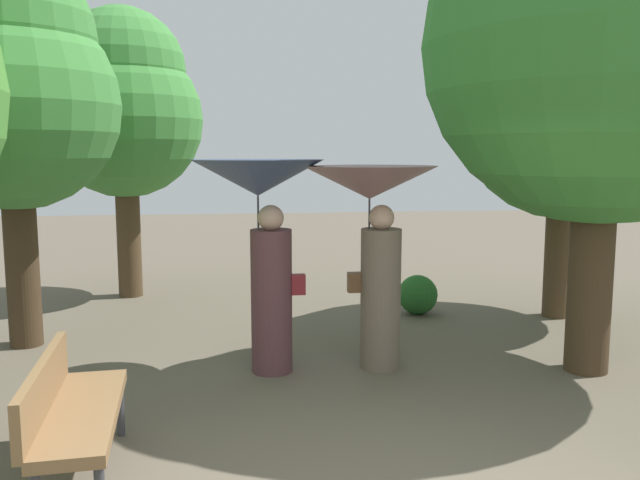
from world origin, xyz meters
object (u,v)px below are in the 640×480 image
object	(u,v)px
person_right	(373,217)
tree_far_back	(124,105)
tree_near_right	(566,97)
person_left	(262,215)
tree_near_left	(11,84)
park_bench	(70,407)
tree_mid_right	(605,15)

from	to	relation	value
person_right	tree_far_back	xyz separation A→B (m)	(-2.96, 3.75, 1.32)
tree_far_back	tree_near_right	bearing A→B (deg)	-19.19
person_left	tree_near_left	world-z (taller)	tree_near_left
person_left	park_bench	size ratio (longest dim) A/B	1.37
person_right	person_left	bearing A→B (deg)	96.66
tree_near_right	tree_mid_right	bearing A→B (deg)	-109.73
tree_near_right	tree_far_back	bearing A→B (deg)	160.81
park_bench	person_left	bearing A→B (deg)	-38.18
person_left	tree_mid_right	distance (m)	3.74
park_bench	tree_near_left	bearing A→B (deg)	16.49
person_right	tree_near_left	size ratio (longest dim) A/B	0.47
tree_near_left	tree_near_right	size ratio (longest dim) A/B	0.98
tree_mid_right	tree_far_back	xyz separation A→B (m)	(-5.07, 4.14, -0.59)
person_left	person_right	world-z (taller)	person_left
tree_far_back	person_right	bearing A→B (deg)	-51.77
person_left	tree_near_right	size ratio (longest dim) A/B	0.48
tree_mid_right	person_right	bearing A→B (deg)	169.65
person_left	tree_far_back	bearing A→B (deg)	34.19
person_left	tree_near_left	bearing A→B (deg)	72.63
person_right	park_bench	distance (m)	3.36
person_left	park_bench	world-z (taller)	person_left
person_right	park_bench	xyz separation A→B (m)	(-2.46, -2.04, -1.03)
park_bench	tree_near_right	world-z (taller)	tree_near_right
person_right	tree_near_left	bearing A→B (deg)	79.13
tree_far_back	park_bench	bearing A→B (deg)	-85.10
tree_near_right	tree_mid_right	xyz separation A→B (m)	(-0.76, -2.11, 0.57)
park_bench	tree_mid_right	bearing A→B (deg)	-74.78
person_right	tree_near_right	size ratio (longest dim) A/B	0.46
person_right	tree_near_left	world-z (taller)	tree_near_left
tree_near_left	tree_mid_right	distance (m)	6.10
park_bench	tree_mid_right	xyz separation A→B (m)	(4.57, 1.65, 2.94)
park_bench	tree_near_right	distance (m)	6.94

